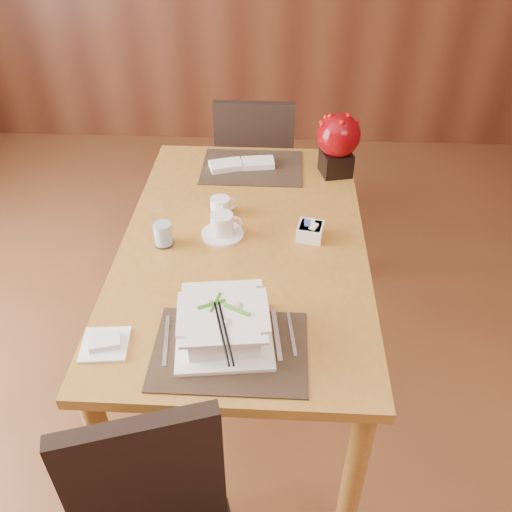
# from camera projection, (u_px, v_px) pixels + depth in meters

# --- Properties ---
(ground) EXTENTS (6.00, 6.00, 0.00)m
(ground) POSITION_uv_depth(u_px,v_px,m) (235.00, 499.00, 2.00)
(ground) COLOR brown
(ground) RESTS_ON ground
(dining_table) EXTENTS (0.90, 1.50, 0.75)m
(dining_table) POSITION_uv_depth(u_px,v_px,m) (244.00, 260.00, 2.07)
(dining_table) COLOR #AD7630
(dining_table) RESTS_ON ground
(placemat_near) EXTENTS (0.45, 0.33, 0.01)m
(placemat_near) POSITION_uv_depth(u_px,v_px,m) (230.00, 350.00, 1.58)
(placemat_near) COLOR black
(placemat_near) RESTS_ON dining_table
(placemat_far) EXTENTS (0.45, 0.33, 0.01)m
(placemat_far) POSITION_uv_depth(u_px,v_px,m) (252.00, 167.00, 2.44)
(placemat_far) COLOR black
(placemat_far) RESTS_ON dining_table
(soup_setting) EXTENTS (0.32, 0.32, 0.12)m
(soup_setting) POSITION_uv_depth(u_px,v_px,m) (224.00, 325.00, 1.58)
(soup_setting) COLOR white
(soup_setting) RESTS_ON dining_table
(coffee_cup) EXTENTS (0.16, 0.16, 0.09)m
(coffee_cup) POSITION_uv_depth(u_px,v_px,m) (222.00, 226.00, 2.01)
(coffee_cup) COLOR white
(coffee_cup) RESTS_ON dining_table
(water_glass) EXTENTS (0.09, 0.09, 0.17)m
(water_glass) POSITION_uv_depth(u_px,v_px,m) (162.00, 226.00, 1.94)
(water_glass) COLOR white
(water_glass) RESTS_ON dining_table
(creamer_jug) EXTENTS (0.13, 0.13, 0.07)m
(creamer_jug) POSITION_uv_depth(u_px,v_px,m) (220.00, 206.00, 2.13)
(creamer_jug) COLOR white
(creamer_jug) RESTS_ON dining_table
(sugar_caddy) EXTENTS (0.11, 0.11, 0.06)m
(sugar_caddy) POSITION_uv_depth(u_px,v_px,m) (310.00, 231.00, 2.01)
(sugar_caddy) COLOR white
(sugar_caddy) RESTS_ON dining_table
(berry_decor) EXTENTS (0.19, 0.19, 0.27)m
(berry_decor) POSITION_uv_depth(u_px,v_px,m) (338.00, 141.00, 2.31)
(berry_decor) COLOR black
(berry_decor) RESTS_ON dining_table
(napkins_far) EXTENTS (0.30, 0.16, 0.03)m
(napkins_far) POSITION_uv_depth(u_px,v_px,m) (244.00, 164.00, 2.44)
(napkins_far) COLOR white
(napkins_far) RESTS_ON dining_table
(bread_plate) EXTENTS (0.15, 0.15, 0.01)m
(bread_plate) POSITION_uv_depth(u_px,v_px,m) (105.00, 344.00, 1.59)
(bread_plate) COLOR white
(bread_plate) RESTS_ON dining_table
(far_chair) EXTENTS (0.43, 0.44, 0.91)m
(far_chair) POSITION_uv_depth(u_px,v_px,m) (256.00, 164.00, 2.96)
(far_chair) COLOR black
(far_chair) RESTS_ON ground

